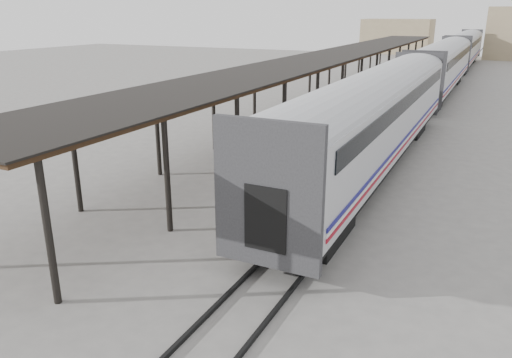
{
  "coord_description": "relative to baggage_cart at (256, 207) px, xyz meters",
  "views": [
    {
      "loc": [
        8.21,
        -14.89,
        7.17
      ],
      "look_at": [
        1.08,
        -0.22,
        1.7
      ],
      "focal_mm": 35.0,
      "sensor_mm": 36.0,
      "label": 1
    }
  ],
  "objects": [
    {
      "name": "train",
      "position": [
        2.13,
        33.94,
        2.04
      ],
      "size": [
        3.45,
        76.01,
        4.01
      ],
      "color": "silver",
      "rests_on": "ground"
    },
    {
      "name": "luggage_tug",
      "position": [
        -2.75,
        15.85,
        0.02
      ],
      "size": [
        1.51,
        1.89,
        1.45
      ],
      "rotation": [
        0.0,
        0.0,
        0.36
      ],
      "color": "#9B1C0E",
      "rests_on": "ground"
    },
    {
      "name": "porter",
      "position": [
        0.14,
        -0.65,
        1.03
      ],
      "size": [
        0.63,
        0.71,
        1.64
      ],
      "primitive_type": "imported",
      "rotation": [
        0.0,
        0.0,
        1.06
      ],
      "color": "navy",
      "rests_on": "baggage_cart"
    },
    {
      "name": "rails",
      "position": [
        2.14,
        34.15,
        -0.59
      ],
      "size": [
        1.54,
        150.0,
        0.12
      ],
      "color": "black",
      "rests_on": "ground"
    },
    {
      "name": "suitcase_stack",
      "position": [
        -0.16,
        0.31,
        0.42
      ],
      "size": [
        1.17,
        1.16,
        0.59
      ],
      "rotation": [
        0.0,
        0.0,
        0.07
      ],
      "color": "#39393C",
      "rests_on": "baggage_cart"
    },
    {
      "name": "ground",
      "position": [
        -1.06,
        0.15,
        -0.65
      ],
      "size": [
        160.0,
        160.0,
        0.0
      ],
      "primitive_type": "plane",
      "color": "slate",
      "rests_on": "ground"
    },
    {
      "name": "canopy",
      "position": [
        -4.46,
        24.15,
        3.36
      ],
      "size": [
        4.9,
        64.3,
        4.15
      ],
      "color": "#422B19",
      "rests_on": "ground"
    },
    {
      "name": "pedestrian",
      "position": [
        -3.38,
        13.83,
        0.34
      ],
      "size": [
        1.24,
        0.72,
        1.98
      ],
      "primitive_type": "imported",
      "rotation": [
        0.0,
        0.0,
        2.92
      ],
      "color": "black",
      "rests_on": "ground"
    },
    {
      "name": "building_left",
      "position": [
        -11.06,
        82.15,
        2.35
      ],
      "size": [
        12.0,
        8.0,
        6.0
      ],
      "primitive_type": "cube",
      "color": "tan",
      "rests_on": "ground"
    },
    {
      "name": "baggage_cart",
      "position": [
        0.0,
        0.0,
        0.0
      ],
      "size": [
        1.41,
        2.48,
        0.86
      ],
      "rotation": [
        0.0,
        0.0,
        0.07
      ],
      "color": "brown",
      "rests_on": "ground"
    }
  ]
}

